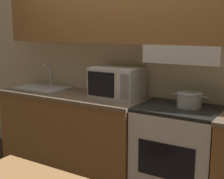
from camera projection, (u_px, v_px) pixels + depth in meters
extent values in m
plane|color=#3D2D23|center=(133.00, 175.00, 3.48)|extent=(16.00, 16.00, 0.00)
cube|color=beige|center=(136.00, 61.00, 3.26)|extent=(5.30, 0.05, 2.55)
cube|color=#936033|center=(128.00, 13.00, 3.01)|extent=(2.90, 0.32, 0.58)
cube|color=silver|center=(185.00, 54.00, 2.78)|extent=(0.68, 0.34, 0.16)
cube|color=#936033|center=(73.00, 135.00, 3.47)|extent=(1.66, 0.58, 0.88)
cube|color=#75604C|center=(72.00, 95.00, 3.39)|extent=(1.68, 0.60, 0.04)
cube|color=silver|center=(177.00, 157.00, 2.86)|extent=(0.72, 0.56, 0.89)
cube|color=black|center=(179.00, 109.00, 2.78)|extent=(0.72, 0.56, 0.03)
cube|color=black|center=(165.00, 161.00, 2.62)|extent=(0.50, 0.01, 0.31)
cylinder|color=black|center=(157.00, 108.00, 2.76)|extent=(0.10, 0.10, 0.01)
cylinder|color=black|center=(193.00, 113.00, 2.60)|extent=(0.10, 0.10, 0.01)
cylinder|color=black|center=(166.00, 103.00, 2.95)|extent=(0.10, 0.10, 0.01)
cylinder|color=black|center=(200.00, 107.00, 2.78)|extent=(0.10, 0.10, 0.01)
cylinder|color=#B7BABF|center=(189.00, 100.00, 2.76)|extent=(0.22, 0.22, 0.13)
torus|color=#B7BABF|center=(190.00, 93.00, 2.75)|extent=(0.23, 0.23, 0.01)
cylinder|color=#B7BABF|center=(176.00, 94.00, 2.82)|extent=(0.05, 0.01, 0.01)
cylinder|color=#B7BABF|center=(204.00, 97.00, 2.69)|extent=(0.05, 0.01, 0.01)
cube|color=silver|center=(117.00, 82.00, 3.15)|extent=(0.49, 0.35, 0.31)
cube|color=black|center=(101.00, 84.00, 3.04)|extent=(0.30, 0.01, 0.24)
cube|color=gray|center=(124.00, 87.00, 2.90)|extent=(0.09, 0.01, 0.24)
cube|color=#B7BABF|center=(42.00, 88.00, 3.61)|extent=(0.58, 0.40, 0.02)
cube|color=#4C4F54|center=(40.00, 88.00, 3.59)|extent=(0.49, 0.30, 0.01)
cylinder|color=#B7BABF|center=(50.00, 75.00, 3.71)|extent=(0.02, 0.02, 0.25)
cylinder|color=#B7BABF|center=(46.00, 65.00, 3.63)|extent=(0.02, 0.12, 0.02)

